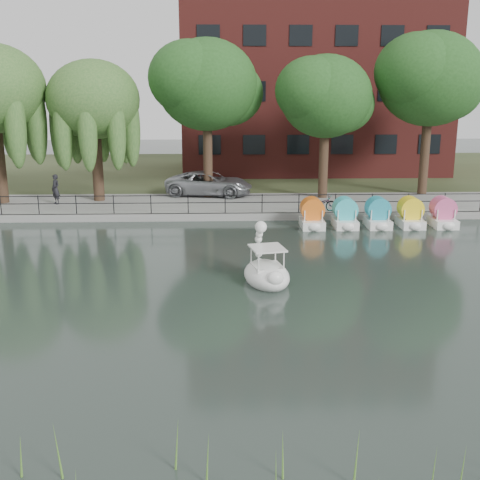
{
  "coord_description": "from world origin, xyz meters",
  "views": [
    {
      "loc": [
        -0.24,
        -18.64,
        7.3
      ],
      "look_at": [
        0.5,
        4.0,
        1.3
      ],
      "focal_mm": 45.0,
      "sensor_mm": 36.0,
      "label": 1
    }
  ],
  "objects_px": {
    "pedestrian": "(55,187)",
    "swan_boat": "(266,270)",
    "bicycle": "(321,203)",
    "minivan": "(209,182)"
  },
  "relations": [
    {
      "from": "pedestrian",
      "to": "swan_boat",
      "type": "xyz_separation_m",
      "value": [
        11.21,
        -13.27,
        -0.91
      ]
    },
    {
      "from": "bicycle",
      "to": "pedestrian",
      "type": "height_order",
      "value": "pedestrian"
    },
    {
      "from": "pedestrian",
      "to": "swan_boat",
      "type": "distance_m",
      "value": 17.39
    },
    {
      "from": "minivan",
      "to": "bicycle",
      "type": "height_order",
      "value": "minivan"
    },
    {
      "from": "minivan",
      "to": "pedestrian",
      "type": "bearing_deg",
      "value": 116.08
    },
    {
      "from": "pedestrian",
      "to": "bicycle",
      "type": "bearing_deg",
      "value": 34.55
    },
    {
      "from": "bicycle",
      "to": "swan_boat",
      "type": "relative_size",
      "value": 0.6
    },
    {
      "from": "bicycle",
      "to": "swan_boat",
      "type": "bearing_deg",
      "value": 145.05
    },
    {
      "from": "bicycle",
      "to": "swan_boat",
      "type": "height_order",
      "value": "swan_boat"
    },
    {
      "from": "minivan",
      "to": "swan_boat",
      "type": "distance_m",
      "value": 15.95
    }
  ]
}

